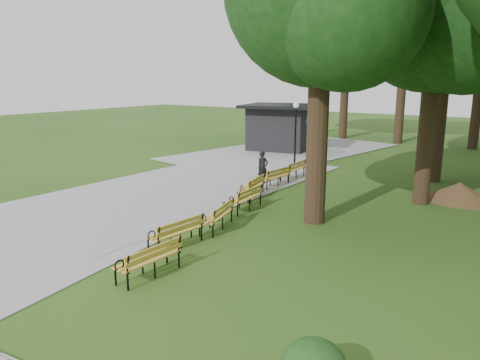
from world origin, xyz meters
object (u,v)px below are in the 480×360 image
Objects in this scene: kiosk at (280,127)px; bench_6 at (292,170)px; lamp_post at (296,121)px; person at (263,168)px; bench_1 at (176,232)px; dirt_mound at (459,192)px; bench_5 at (274,177)px; bench_2 at (216,216)px; bench_0 at (148,259)px; bench_4 at (251,187)px; bench_3 at (244,198)px.

bench_6 is (4.94, -7.55, -1.09)m from kiosk.
lamp_post is at bearing -154.51° from bench_6.
bench_1 is (2.01, -8.09, -0.33)m from person.
dirt_mound is 7.52m from bench_5.
bench_2 reaches higher than dirt_mound.
bench_2 is at bearing -79.11° from kiosk.
bench_1 is (-0.80, 1.87, 0.00)m from bench_0.
bench_4 is (0.80, -2.24, -0.33)m from person.
bench_6 is at bearing 5.88° from person.
person is 8.14m from dirt_mound.
bench_2 is 4.13m from bench_4.
dirt_mound is (8.91, -3.20, -2.09)m from lamp_post.
bench_0 is 1.00× the size of bench_3.
bench_1 is 1.00× the size of bench_2.
lamp_post reaches higher than bench_5.
person is at bearing -159.87° from bench_1.
dirt_mound is at bearing 129.75° from bench_3.
lamp_post is at bearing -63.28° from kiosk.
bench_4 is (-0.77, 1.63, 0.00)m from bench_3.
person is 0.81× the size of bench_3.
bench_2 is (-0.78, 3.77, 0.00)m from bench_0.
person reaches higher than bench_1.
kiosk is 14.57m from bench_3.
bench_0 and bench_3 have the same top height.
person reaches higher than bench_5.
bench_4 is (-2.01, 7.72, 0.00)m from bench_0.
dirt_mound is at bearing -53.64° from person.
lamp_post reaches higher than person.
bench_4 is at bearing -149.87° from dirt_mound.
kiosk is at bearing -153.74° from bench_1.
bench_5 is at bearing 2.60° from bench_6.
dirt_mound is at bearing -19.75° from lamp_post.
person is 0.81× the size of bench_0.
bench_0 and bench_6 have the same top height.
bench_0 is at bearing 8.94° from bench_3.
bench_2 and bench_5 have the same top height.
bench_3 is 5.79m from bench_6.
lamp_post is 15.65m from bench_0.
bench_4 is at bearing -162.16° from bench_1.
dirt_mound is 11.59m from bench_1.
bench_0 is at bearing 10.79° from bench_6.
bench_2 is 2.36m from bench_3.
bench_1 is at bearing -77.13° from lamp_post.
kiosk is 2.57× the size of bench_2.
bench_3 is at bearing 20.03° from bench_5.
bench_1 is 1.00× the size of bench_6.
bench_1 and bench_5 have the same top height.
bench_3 is at bearing -134.92° from person.
bench_5 is at bearing -73.34° from person.
bench_3 is (-1.23, 6.08, 0.00)m from bench_0.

